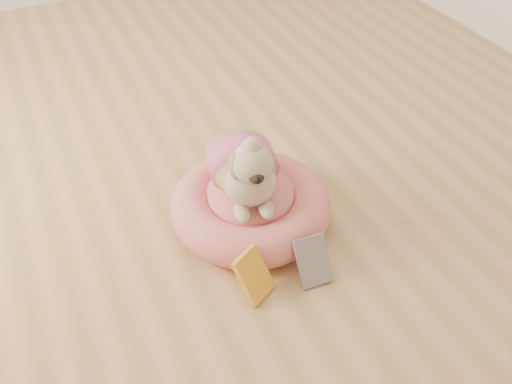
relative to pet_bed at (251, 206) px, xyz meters
name	(u,v)px	position (x,y,z in m)	size (l,w,h in m)	color
floor	(218,177)	(-0.02, 0.31, -0.08)	(4.50, 4.50, 0.00)	#AD8348
pet_bed	(251,206)	(0.00, 0.00, 0.00)	(0.62, 0.62, 0.16)	#ED775D
dog	(245,155)	(-0.02, 0.01, 0.25)	(0.31, 0.45, 0.33)	olive
book_yellow	(254,275)	(-0.14, -0.33, 0.01)	(0.12, 0.02, 0.18)	yellow
book_white	(313,261)	(0.08, -0.35, 0.00)	(0.11, 0.02, 0.17)	silver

